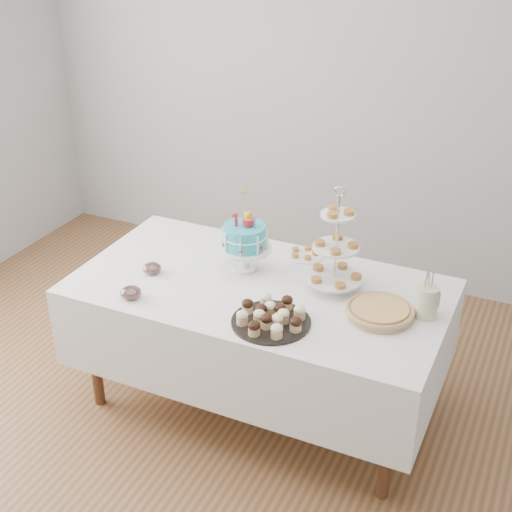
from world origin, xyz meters
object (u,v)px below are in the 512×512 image
at_px(table, 259,323).
at_px(birthday_cake, 245,249).
at_px(pastry_plate, 304,254).
at_px(cupcake_tray, 271,316).
at_px(tiered_stand, 336,248).
at_px(jam_bowl_b, 152,268).
at_px(utensil_pitcher, 427,301).
at_px(plate_stack, 334,281).
at_px(pie, 380,311).
at_px(jam_bowl_a, 131,293).

relative_size(table, birthday_cake, 4.38).
bearing_deg(birthday_cake, pastry_plate, 34.08).
relative_size(cupcake_tray, tiered_stand, 0.67).
xyz_separation_m(jam_bowl_b, utensil_pitcher, (1.41, 0.19, 0.06)).
relative_size(birthday_cake, tiered_stand, 0.78).
height_order(plate_stack, utensil_pitcher, utensil_pitcher).
relative_size(pie, jam_bowl_a, 3.12).
height_order(pastry_plate, utensil_pitcher, utensil_pitcher).
xyz_separation_m(tiered_stand, jam_bowl_a, (-0.89, -0.51, -0.20)).
distance_m(pie, tiered_stand, 0.39).
distance_m(tiered_stand, pastry_plate, 0.44).
distance_m(jam_bowl_a, jam_bowl_b, 0.27).
height_order(plate_stack, pastry_plate, plate_stack).
bearing_deg(tiered_stand, utensil_pitcher, -7.42).
distance_m(table, utensil_pitcher, 0.90).
height_order(birthday_cake, pie, birthday_cake).
xyz_separation_m(plate_stack, jam_bowl_b, (-0.92, -0.27, -0.01)).
xyz_separation_m(cupcake_tray, tiered_stand, (0.16, 0.43, 0.19)).
distance_m(jam_bowl_a, utensil_pitcher, 1.44).
relative_size(table, pie, 5.81).
xyz_separation_m(plate_stack, jam_bowl_a, (-0.88, -0.53, -0.00)).
relative_size(plate_stack, utensil_pitcher, 0.68).
bearing_deg(tiered_stand, jam_bowl_b, -164.84).
height_order(table, cupcake_tray, cupcake_tray).
relative_size(pastry_plate, jam_bowl_b, 2.15).
distance_m(cupcake_tray, jam_bowl_a, 0.73).
xyz_separation_m(pie, tiered_stand, (-0.29, 0.16, 0.20)).
bearing_deg(tiered_stand, birthday_cake, -179.27).
xyz_separation_m(cupcake_tray, jam_bowl_a, (-0.73, -0.08, -0.01)).
height_order(jam_bowl_b, utensil_pitcher, utensil_pitcher).
relative_size(pie, pastry_plate, 1.56).
bearing_deg(cupcake_tray, pastry_plate, 98.64).
bearing_deg(jam_bowl_a, jam_bowl_b, 99.01).
bearing_deg(jam_bowl_a, pastry_plate, 51.54).
bearing_deg(plate_stack, birthday_cake, -177.01).
distance_m(pie, utensil_pitcher, 0.23).
relative_size(jam_bowl_a, jam_bowl_b, 1.08).
relative_size(birthday_cake, plate_stack, 2.62).
height_order(birthday_cake, plate_stack, birthday_cake).
bearing_deg(utensil_pitcher, plate_stack, 149.62).
distance_m(table, cupcake_tray, 0.45).
distance_m(birthday_cake, utensil_pitcher, 0.99).
relative_size(table, jam_bowl_a, 18.13).
bearing_deg(table, jam_bowl_a, -144.25).
xyz_separation_m(pie, jam_bowl_b, (-1.21, -0.09, -0.00)).
bearing_deg(tiered_stand, plate_stack, 107.28).
bearing_deg(table, pastry_plate, 77.16).
xyz_separation_m(table, jam_bowl_a, (-0.53, -0.38, 0.26)).
relative_size(table, utensil_pitcher, 7.83).
relative_size(cupcake_tray, pastry_plate, 1.79).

